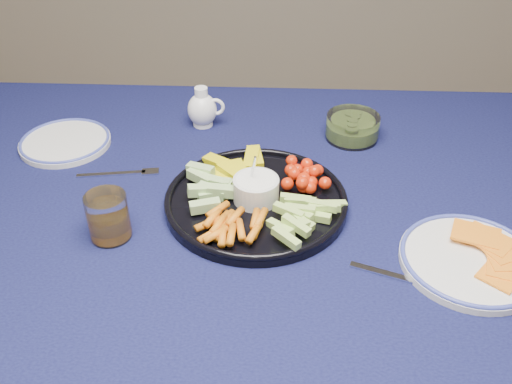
{
  "coord_description": "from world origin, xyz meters",
  "views": [
    {
      "loc": [
        -0.07,
        -0.74,
        1.35
      ],
      "look_at": [
        -0.11,
        0.05,
        0.78
      ],
      "focal_mm": 40.0,
      "sensor_mm": 36.0,
      "label": 1
    }
  ],
  "objects_px": {
    "cheese_plate": "(471,258)",
    "juice_tumbler": "(109,219)",
    "crudite_platter": "(255,198)",
    "side_plate_extra": "(65,142)",
    "creamer_pitcher": "(203,109)",
    "pickle_bowl": "(352,128)",
    "dining_table": "(318,266)"
  },
  "relations": [
    {
      "from": "dining_table",
      "to": "cheese_plate",
      "type": "relative_size",
      "value": 7.68
    },
    {
      "from": "pickle_bowl",
      "to": "creamer_pitcher",
      "type": "bearing_deg",
      "value": 172.54
    },
    {
      "from": "side_plate_extra",
      "to": "pickle_bowl",
      "type": "bearing_deg",
      "value": 5.48
    },
    {
      "from": "cheese_plate",
      "to": "crudite_platter",
      "type": "bearing_deg",
      "value": 158.69
    },
    {
      "from": "juice_tumbler",
      "to": "pickle_bowl",
      "type": "bearing_deg",
      "value": 38.6
    },
    {
      "from": "creamer_pitcher",
      "to": "cheese_plate",
      "type": "xyz_separation_m",
      "value": [
        0.47,
        -0.42,
        -0.03
      ]
    },
    {
      "from": "dining_table",
      "to": "cheese_plate",
      "type": "xyz_separation_m",
      "value": [
        0.23,
        -0.08,
        0.1
      ]
    },
    {
      "from": "creamer_pitcher",
      "to": "side_plate_extra",
      "type": "bearing_deg",
      "value": -160.25
    },
    {
      "from": "dining_table",
      "to": "side_plate_extra",
      "type": "distance_m",
      "value": 0.58
    },
    {
      "from": "creamer_pitcher",
      "to": "pickle_bowl",
      "type": "distance_m",
      "value": 0.32
    },
    {
      "from": "pickle_bowl",
      "to": "cheese_plate",
      "type": "relative_size",
      "value": 0.51
    },
    {
      "from": "cheese_plate",
      "to": "side_plate_extra",
      "type": "bearing_deg",
      "value": 156.43
    },
    {
      "from": "creamer_pitcher",
      "to": "crudite_platter",
      "type": "bearing_deg",
      "value": -66.43
    },
    {
      "from": "crudite_platter",
      "to": "side_plate_extra",
      "type": "distance_m",
      "value": 0.44
    },
    {
      "from": "creamer_pitcher",
      "to": "side_plate_extra",
      "type": "xyz_separation_m",
      "value": [
        -0.27,
        -0.1,
        -0.03
      ]
    },
    {
      "from": "pickle_bowl",
      "to": "side_plate_extra",
      "type": "distance_m",
      "value": 0.59
    },
    {
      "from": "crudite_platter",
      "to": "side_plate_extra",
      "type": "xyz_separation_m",
      "value": [
        -0.4,
        0.19,
        -0.01
      ]
    },
    {
      "from": "dining_table",
      "to": "crudite_platter",
      "type": "relative_size",
      "value": 5.2
    },
    {
      "from": "dining_table",
      "to": "pickle_bowl",
      "type": "distance_m",
      "value": 0.33
    },
    {
      "from": "crudite_platter",
      "to": "pickle_bowl",
      "type": "distance_m",
      "value": 0.31
    },
    {
      "from": "crudite_platter",
      "to": "juice_tumbler",
      "type": "bearing_deg",
      "value": -158.47
    },
    {
      "from": "creamer_pitcher",
      "to": "pickle_bowl",
      "type": "bearing_deg",
      "value": -7.46
    },
    {
      "from": "crudite_platter",
      "to": "side_plate_extra",
      "type": "bearing_deg",
      "value": 154.57
    },
    {
      "from": "creamer_pitcher",
      "to": "juice_tumbler",
      "type": "xyz_separation_m",
      "value": [
        -0.11,
        -0.38,
        -0.0
      ]
    },
    {
      "from": "creamer_pitcher",
      "to": "cheese_plate",
      "type": "distance_m",
      "value": 0.63
    },
    {
      "from": "cheese_plate",
      "to": "juice_tumbler",
      "type": "distance_m",
      "value": 0.57
    },
    {
      "from": "crudite_platter",
      "to": "cheese_plate",
      "type": "height_order",
      "value": "crudite_platter"
    },
    {
      "from": "cheese_plate",
      "to": "juice_tumbler",
      "type": "bearing_deg",
      "value": 175.86
    },
    {
      "from": "dining_table",
      "to": "juice_tumbler",
      "type": "xyz_separation_m",
      "value": [
        -0.35,
        -0.04,
        0.12
      ]
    },
    {
      "from": "crudite_platter",
      "to": "juice_tumbler",
      "type": "relative_size",
      "value": 4.02
    },
    {
      "from": "juice_tumbler",
      "to": "side_plate_extra",
      "type": "xyz_separation_m",
      "value": [
        -0.17,
        0.28,
        -0.03
      ]
    },
    {
      "from": "cheese_plate",
      "to": "juice_tumbler",
      "type": "xyz_separation_m",
      "value": [
        -0.57,
        0.04,
        0.02
      ]
    }
  ]
}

